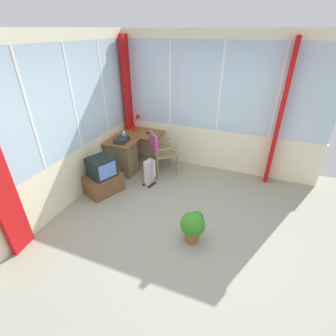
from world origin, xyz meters
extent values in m
cube|color=gray|center=(0.00, 0.00, -0.03)|extent=(5.21, 5.14, 0.06)
cube|color=#F0EAC4|center=(0.00, 2.10, 0.44)|extent=(4.21, 0.06, 0.88)
cube|color=silver|center=(0.00, 2.10, 1.72)|extent=(4.13, 0.06, 1.68)
cube|color=#F0EAC4|center=(0.00, 2.10, 2.65)|extent=(4.21, 0.06, 0.18)
cube|color=white|center=(-0.42, 2.10, 1.72)|extent=(0.04, 0.07, 1.68)
cube|color=white|center=(0.42, 2.10, 1.72)|extent=(0.04, 0.07, 1.68)
cube|color=white|center=(1.26, 2.10, 1.72)|extent=(0.04, 0.07, 1.68)
cube|color=#F0EAC4|center=(2.14, 0.00, 0.44)|extent=(0.06, 4.14, 0.88)
cube|color=silver|center=(2.14, 0.00, 1.72)|extent=(0.06, 4.05, 1.68)
cube|color=#F0EAC4|center=(2.14, 0.00, 2.65)|extent=(0.06, 4.14, 0.18)
cube|color=white|center=(2.14, -1.03, 1.72)|extent=(0.07, 0.04, 1.68)
cube|color=white|center=(2.14, 0.00, 1.72)|extent=(0.07, 0.04, 1.68)
cube|color=white|center=(2.14, 1.03, 1.72)|extent=(0.07, 0.04, 1.68)
cube|color=red|center=(2.01, 1.97, 1.32)|extent=(0.35, 0.11, 2.64)
cube|color=red|center=(2.06, -1.14, 1.32)|extent=(0.34, 0.07, 2.64)
cube|color=brown|center=(1.51, 1.75, 0.71)|extent=(1.15, 0.59, 0.02)
cube|color=brown|center=(1.79, 1.30, 0.71)|extent=(0.59, 0.31, 0.02)
cube|color=brown|center=(1.17, 1.75, 0.34)|extent=(0.40, 0.55, 0.69)
cylinder|color=#4C4C51|center=(1.54, 1.19, 0.35)|extent=(0.04, 0.04, 0.70)
cylinder|color=#4C4C51|center=(0.98, 2.01, 0.35)|extent=(0.04, 0.04, 0.70)
cylinder|color=red|center=(1.85, 1.78, 0.73)|extent=(0.13, 0.13, 0.02)
cylinder|color=red|center=(1.85, 1.78, 0.82)|extent=(0.02, 0.02, 0.16)
cylinder|color=red|center=(1.90, 1.75, 0.99)|extent=(0.03, 0.08, 0.15)
cone|color=red|center=(1.95, 1.71, 1.02)|extent=(0.12, 0.12, 0.12)
cube|color=black|center=(1.82, 1.40, 0.74)|extent=(0.09, 0.16, 0.02)
cylinder|color=#47B6E0|center=(1.30, 1.73, 0.80)|extent=(0.06, 0.06, 0.16)
cone|color=white|center=(1.30, 1.73, 0.91)|extent=(0.06, 0.06, 0.06)
cube|color=#242D30|center=(1.18, 1.72, 0.77)|extent=(0.32, 0.25, 0.09)
cylinder|color=olive|center=(1.50, 0.63, 0.23)|extent=(0.04, 0.04, 0.45)
cylinder|color=olive|center=(1.83, 0.92, 0.23)|extent=(0.04, 0.04, 0.45)
cylinder|color=olive|center=(1.21, 0.95, 0.23)|extent=(0.04, 0.04, 0.45)
cylinder|color=olive|center=(1.53, 1.25, 0.23)|extent=(0.04, 0.04, 0.45)
cube|color=olive|center=(1.52, 0.94, 0.47)|extent=(0.68, 0.68, 0.04)
cube|color=olive|center=(1.37, 1.10, 0.71)|extent=(0.34, 0.32, 0.44)
cube|color=#AE4177|center=(1.37, 1.10, 0.74)|extent=(0.38, 0.35, 0.37)
cube|color=olive|center=(1.36, 0.79, 0.65)|extent=(0.32, 0.35, 0.03)
cube|color=olive|center=(1.68, 1.09, 0.65)|extent=(0.32, 0.35, 0.03)
cube|color=brown|center=(0.42, 1.71, 0.18)|extent=(0.76, 0.66, 0.36)
cube|color=black|center=(0.42, 1.71, 0.54)|extent=(0.54, 0.53, 0.36)
cube|color=#5F89DD|center=(0.34, 1.52, 0.54)|extent=(0.32, 0.14, 0.28)
cube|color=#262628|center=(0.55, 1.66, 0.40)|extent=(0.33, 0.30, 0.07)
cube|color=silver|center=(0.88, 1.04, 0.29)|extent=(0.04, 0.10, 0.51)
cube|color=silver|center=(0.92, 1.03, 0.29)|extent=(0.04, 0.10, 0.51)
cube|color=silver|center=(0.96, 1.02, 0.29)|extent=(0.04, 0.10, 0.51)
cube|color=silver|center=(1.00, 1.01, 0.29)|extent=(0.04, 0.10, 0.51)
cube|color=silver|center=(1.04, 1.00, 0.29)|extent=(0.04, 0.10, 0.51)
cube|color=black|center=(0.94, 0.95, 0.01)|extent=(0.23, 0.08, 0.03)
cube|color=black|center=(0.98, 1.09, 0.01)|extent=(0.23, 0.08, 0.03)
cube|color=silver|center=(1.08, 0.99, 0.31)|extent=(0.07, 0.10, 0.36)
cylinder|color=#A45236|center=(-0.15, -0.20, 0.08)|extent=(0.21, 0.21, 0.17)
sphere|color=#368124|center=(-0.15, -0.20, 0.30)|extent=(0.36, 0.36, 0.36)
sphere|color=#277234|center=(-0.08, -0.23, 0.38)|extent=(0.20, 0.20, 0.20)
camera|label=1|loc=(-2.71, -0.83, 2.73)|focal=26.09mm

